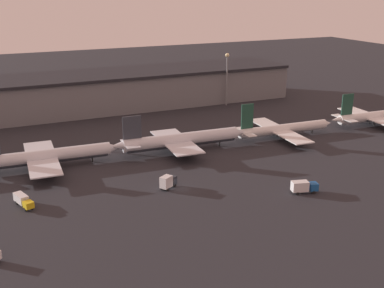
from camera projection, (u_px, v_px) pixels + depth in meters
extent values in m
plane|color=#26262B|center=(181.00, 189.00, 129.08)|extent=(600.00, 600.00, 0.00)
cube|color=slate|center=(95.00, 93.00, 209.03)|extent=(179.23, 29.38, 14.50)
cube|color=black|center=(94.00, 75.00, 206.56)|extent=(179.23, 31.38, 1.20)
cylinder|color=silver|center=(48.00, 156.00, 143.06)|extent=(37.23, 5.78, 3.95)
cylinder|color=#333842|center=(48.00, 158.00, 143.28)|extent=(35.35, 5.10, 3.35)
cone|color=silver|center=(113.00, 148.00, 149.92)|extent=(4.91, 3.98, 3.75)
cube|color=silver|center=(42.00, 158.00, 142.57)|extent=(10.27, 32.56, 0.36)
cylinder|color=gray|center=(43.00, 152.00, 151.33)|extent=(4.44, 2.38, 2.17)
cylinder|color=gray|center=(49.00, 172.00, 135.43)|extent=(4.44, 2.38, 2.17)
cylinder|color=black|center=(92.00, 159.00, 148.48)|extent=(0.50, 0.50, 1.78)
cylinder|color=black|center=(42.00, 164.00, 144.71)|extent=(0.50, 0.50, 1.78)
cylinder|color=black|center=(43.00, 167.00, 141.93)|extent=(0.50, 0.50, 1.78)
cylinder|color=silver|center=(182.00, 139.00, 157.17)|extent=(39.29, 6.18, 4.25)
cylinder|color=#333842|center=(182.00, 141.00, 157.40)|extent=(37.30, 5.45, 3.61)
cone|color=silver|center=(239.00, 132.00, 164.41)|extent=(5.29, 4.28, 4.03)
cone|color=silver|center=(118.00, 146.00, 149.74)|extent=(6.54, 3.92, 3.61)
cube|color=#333842|center=(132.00, 128.00, 149.62)|extent=(5.96, 0.69, 7.34)
cube|color=silver|center=(130.00, 144.00, 150.98)|extent=(4.73, 10.10, 0.24)
cube|color=silver|center=(176.00, 142.00, 156.65)|extent=(10.69, 27.93, 0.36)
cylinder|color=gray|center=(172.00, 139.00, 164.31)|extent=(4.78, 2.56, 2.34)
cylinder|color=gray|center=(188.00, 152.00, 150.71)|extent=(4.78, 2.56, 2.34)
cylinder|color=black|center=(220.00, 143.00, 162.90)|extent=(0.50, 0.50, 1.91)
cylinder|color=black|center=(174.00, 147.00, 158.96)|extent=(0.50, 0.50, 1.91)
cylinder|color=black|center=(178.00, 150.00, 155.96)|extent=(0.50, 0.50, 1.91)
cylinder|color=white|center=(283.00, 129.00, 172.28)|extent=(35.41, 4.98, 3.23)
cylinder|color=#ADB2B7|center=(283.00, 130.00, 172.46)|extent=(33.62, 4.41, 2.75)
cone|color=white|center=(327.00, 123.00, 178.75)|extent=(4.03, 3.26, 3.07)
cone|color=white|center=(236.00, 134.00, 165.67)|extent=(4.98, 2.99, 2.75)
cube|color=#1E4738|center=(247.00, 116.00, 165.23)|extent=(4.54, 0.62, 8.77)
cube|color=white|center=(245.00, 132.00, 166.72)|extent=(3.82, 12.05, 0.24)
cube|color=white|center=(279.00, 130.00, 171.79)|extent=(8.75, 33.38, 0.36)
cylinder|color=gray|center=(268.00, 126.00, 180.70)|extent=(3.64, 1.95, 1.78)
cylinder|color=gray|center=(296.00, 140.00, 164.34)|extent=(3.64, 1.95, 1.78)
cylinder|color=black|center=(312.00, 131.00, 177.31)|extent=(0.50, 0.50, 1.46)
cylinder|color=black|center=(277.00, 134.00, 173.55)|extent=(0.50, 0.50, 1.46)
cylinder|color=black|center=(281.00, 136.00, 171.26)|extent=(0.50, 0.50, 1.46)
cylinder|color=white|center=(376.00, 116.00, 188.05)|extent=(34.46, 5.25, 3.56)
cylinder|color=#ADB2B7|center=(376.00, 117.00, 188.25)|extent=(32.72, 4.64, 3.02)
cone|color=white|center=(337.00, 120.00, 181.57)|extent=(5.48, 3.28, 3.02)
cube|color=#1E4738|center=(347.00, 104.00, 181.21)|extent=(4.99, 0.65, 8.06)
cube|color=white|center=(344.00, 118.00, 182.63)|extent=(4.14, 12.06, 0.24)
cube|color=white|center=(372.00, 117.00, 187.60)|extent=(9.45, 33.40, 0.36)
cylinder|color=gray|center=(358.00, 114.00, 196.51)|extent=(4.00, 2.15, 1.96)
cylinder|color=black|center=(369.00, 122.00, 189.53)|extent=(0.50, 0.50, 1.60)
cylinder|color=black|center=(374.00, 123.00, 187.01)|extent=(0.50, 0.50, 1.60)
cube|color=#195199|center=(313.00, 186.00, 126.37)|extent=(2.61, 2.81, 1.97)
cube|color=silver|center=(300.00, 186.00, 125.68)|extent=(4.76, 3.38, 2.62)
cylinder|color=black|center=(311.00, 189.00, 127.56)|extent=(1.02, 0.80, 0.90)
cylinder|color=black|center=(314.00, 192.00, 125.90)|extent=(1.02, 0.80, 0.90)
cylinder|color=black|center=(295.00, 191.00, 126.86)|extent=(1.02, 0.80, 0.90)
cylinder|color=black|center=(297.00, 193.00, 125.21)|extent=(1.02, 0.80, 0.90)
cube|color=gold|center=(28.00, 205.00, 116.33)|extent=(2.65, 2.83, 1.58)
cube|color=silver|center=(21.00, 198.00, 119.17)|extent=(3.42, 5.18, 2.10)
cylinder|color=black|center=(31.00, 207.00, 117.32)|extent=(0.76, 1.01, 0.90)
cylinder|color=black|center=(26.00, 209.00, 116.34)|extent=(0.76, 1.01, 0.90)
cylinder|color=black|center=(23.00, 201.00, 120.78)|extent=(0.76, 1.01, 0.90)
cylinder|color=black|center=(17.00, 203.00, 119.80)|extent=(0.76, 1.01, 0.90)
cube|color=#282D38|center=(172.00, 180.00, 130.16)|extent=(2.45, 2.66, 2.30)
cube|color=silver|center=(166.00, 182.00, 127.87)|extent=(3.84, 3.51, 3.07)
cylinder|color=black|center=(170.00, 184.00, 130.92)|extent=(1.05, 0.94, 0.90)
cylinder|color=black|center=(175.00, 186.00, 130.05)|extent=(1.05, 0.94, 0.90)
cylinder|color=black|center=(162.00, 188.00, 128.36)|extent=(1.05, 0.94, 0.90)
cylinder|color=black|center=(167.00, 190.00, 127.48)|extent=(1.05, 0.94, 0.90)
cylinder|color=slate|center=(227.00, 81.00, 215.22)|extent=(0.70, 0.70, 22.00)
sphere|color=beige|center=(227.00, 55.00, 211.57)|extent=(1.80, 1.80, 1.80)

